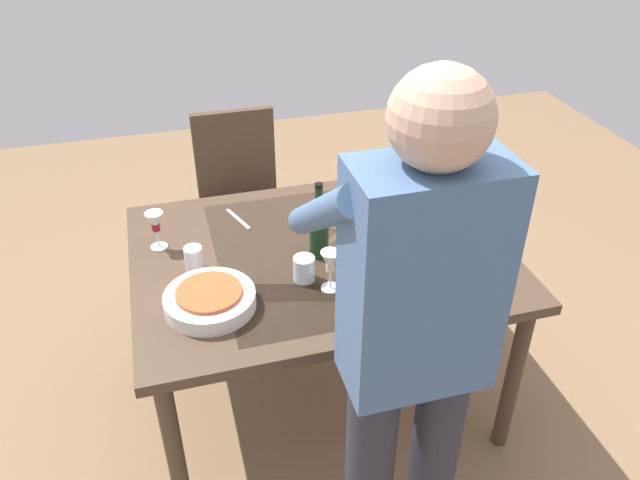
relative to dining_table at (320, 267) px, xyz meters
name	(u,v)px	position (x,y,z in m)	size (l,w,h in m)	color
ground_plane	(320,390)	(0.00, 0.00, -0.66)	(6.00, 6.00, 0.00)	#846647
dining_table	(320,267)	(0.00, 0.00, 0.00)	(1.38, 1.04, 0.74)	#4C3828
chair_near	(240,192)	(0.16, -0.90, -0.14)	(0.40, 0.40, 0.91)	#352114
person_server	(412,344)	(-0.02, 0.78, 0.30)	(0.42, 0.61, 1.69)	#2D2D38
wine_bottle	(319,229)	(0.01, 0.02, 0.18)	(0.07, 0.07, 0.30)	black
wine_glass_left	(330,264)	(0.03, 0.23, 0.18)	(0.07, 0.07, 0.15)	white
wine_glass_right	(155,224)	(0.57, -0.19, 0.18)	(0.07, 0.07, 0.15)	white
water_cup_near_left	(304,269)	(0.10, 0.15, 0.12)	(0.08, 0.08, 0.09)	silver
water_cup_near_right	(194,259)	(0.46, -0.01, 0.12)	(0.07, 0.07, 0.09)	silver
water_cup_far_left	(337,215)	(-0.11, -0.16, 0.12)	(0.06, 0.06, 0.10)	silver
serving_bowl_pasta	(210,299)	(0.43, 0.22, 0.11)	(0.30, 0.30, 0.07)	white
dinner_plate_near	(416,191)	(-0.52, -0.33, 0.08)	(0.23, 0.23, 0.01)	white
dinner_plate_far	(432,249)	(-0.40, 0.10, 0.08)	(0.23, 0.23, 0.01)	white
table_knife	(442,295)	(-0.33, 0.36, 0.07)	(0.01, 0.20, 0.01)	silver
table_fork	(238,219)	(0.26, -0.30, 0.07)	(0.01, 0.18, 0.01)	silver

